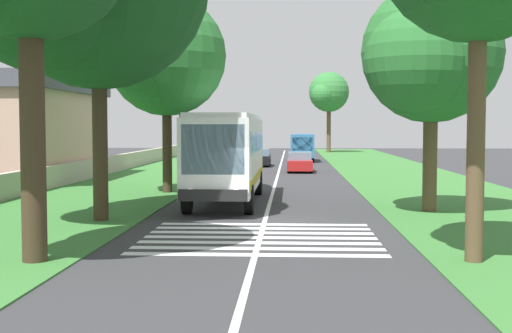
{
  "coord_description": "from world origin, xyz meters",
  "views": [
    {
      "loc": [
        -22.47,
        -0.91,
        3.24
      ],
      "look_at": [
        5.56,
        0.54,
        1.6
      ],
      "focal_mm": 48.21,
      "sensor_mm": 36.0,
      "label": 1
    }
  ],
  "objects_px": {
    "trailing_car_1": "(259,158)",
    "utility_pole": "(181,106)",
    "roadside_tree_right_1": "(427,57)",
    "roadside_building": "(1,128)",
    "trailing_minibus_0": "(302,145)",
    "coach_bus": "(228,152)",
    "roadside_tree_left_1": "(165,60)",
    "roadside_tree_right_0": "(328,93)",
    "trailing_car_0": "(300,163)"
  },
  "relations": [
    {
      "from": "trailing_car_1",
      "to": "roadside_tree_right_0",
      "type": "bearing_deg",
      "value": -13.55
    },
    {
      "from": "roadside_tree_left_1",
      "to": "roadside_building",
      "type": "relative_size",
      "value": 0.72
    },
    {
      "from": "roadside_tree_left_1",
      "to": "utility_pole",
      "type": "xyz_separation_m",
      "value": [
        6.53,
        0.31,
        -2.02
      ]
    },
    {
      "from": "trailing_minibus_0",
      "to": "utility_pole",
      "type": "bearing_deg",
      "value": 162.82
    },
    {
      "from": "coach_bus",
      "to": "trailing_minibus_0",
      "type": "height_order",
      "value": "coach_bus"
    },
    {
      "from": "trailing_car_0",
      "to": "utility_pole",
      "type": "height_order",
      "value": "utility_pole"
    },
    {
      "from": "trailing_minibus_0",
      "to": "roadside_building",
      "type": "bearing_deg",
      "value": 142.15
    },
    {
      "from": "trailing_car_1",
      "to": "roadside_tree_right_0",
      "type": "height_order",
      "value": "roadside_tree_right_0"
    },
    {
      "from": "roadside_tree_left_1",
      "to": "roadside_tree_right_1",
      "type": "height_order",
      "value": "roadside_tree_left_1"
    },
    {
      "from": "roadside_tree_right_1",
      "to": "roadside_building",
      "type": "height_order",
      "value": "roadside_tree_right_1"
    },
    {
      "from": "roadside_tree_right_1",
      "to": "utility_pole",
      "type": "height_order",
      "value": "roadside_tree_right_1"
    },
    {
      "from": "trailing_minibus_0",
      "to": "roadside_building",
      "type": "distance_m",
      "value": 29.9
    },
    {
      "from": "utility_pole",
      "to": "roadside_building",
      "type": "distance_m",
      "value": 10.99
    },
    {
      "from": "trailing_car_1",
      "to": "trailing_minibus_0",
      "type": "bearing_deg",
      "value": -24.6
    },
    {
      "from": "coach_bus",
      "to": "roadside_tree_left_1",
      "type": "xyz_separation_m",
      "value": [
        4.2,
        3.42,
        4.31
      ]
    },
    {
      "from": "roadside_tree_right_0",
      "to": "trailing_minibus_0",
      "type": "bearing_deg",
      "value": 170.77
    },
    {
      "from": "roadside_tree_right_0",
      "to": "roadside_tree_right_1",
      "type": "relative_size",
      "value": 1.16
    },
    {
      "from": "coach_bus",
      "to": "utility_pole",
      "type": "xyz_separation_m",
      "value": [
        10.73,
        3.73,
        2.29
      ]
    },
    {
      "from": "trailing_car_1",
      "to": "roadside_tree_left_1",
      "type": "bearing_deg",
      "value": 171.2
    },
    {
      "from": "trailing_car_0",
      "to": "trailing_minibus_0",
      "type": "distance_m",
      "value": 14.89
    },
    {
      "from": "roadside_tree_right_1",
      "to": "trailing_car_1",
      "type": "bearing_deg",
      "value": 14.33
    },
    {
      "from": "roadside_tree_right_1",
      "to": "roadside_tree_left_1",
      "type": "bearing_deg",
      "value": 56.95
    },
    {
      "from": "trailing_minibus_0",
      "to": "roadside_tree_left_1",
      "type": "distance_m",
      "value": 31.72
    },
    {
      "from": "trailing_car_0",
      "to": "utility_pole",
      "type": "bearing_deg",
      "value": 142.42
    },
    {
      "from": "coach_bus",
      "to": "roadside_tree_left_1",
      "type": "bearing_deg",
      "value": 39.12
    },
    {
      "from": "trailing_car_1",
      "to": "utility_pole",
      "type": "bearing_deg",
      "value": 166.68
    },
    {
      "from": "trailing_car_0",
      "to": "roadside_building",
      "type": "relative_size",
      "value": 0.33
    },
    {
      "from": "coach_bus",
      "to": "roadside_tree_right_0",
      "type": "xyz_separation_m",
      "value": [
        56.38,
        -7.21,
        5.2
      ]
    },
    {
      "from": "roadside_tree_right_1",
      "to": "roadside_building",
      "type": "distance_m",
      "value": 26.64
    },
    {
      "from": "coach_bus",
      "to": "roadside_tree_left_1",
      "type": "relative_size",
      "value": 1.18
    },
    {
      "from": "trailing_car_1",
      "to": "roadside_building",
      "type": "distance_m",
      "value": 21.68
    },
    {
      "from": "coach_bus",
      "to": "trailing_minibus_0",
      "type": "relative_size",
      "value": 1.86
    },
    {
      "from": "trailing_minibus_0",
      "to": "roadside_tree_right_0",
      "type": "xyz_separation_m",
      "value": [
        21.65,
        -3.52,
        5.8
      ]
    },
    {
      "from": "roadside_tree_right_0",
      "to": "roadside_building",
      "type": "distance_m",
      "value": 50.4
    },
    {
      "from": "coach_bus",
      "to": "roadside_tree_right_1",
      "type": "height_order",
      "value": "roadside_tree_right_1"
    },
    {
      "from": "trailing_minibus_0",
      "to": "roadside_building",
      "type": "xyz_separation_m",
      "value": [
        -23.58,
        18.32,
        1.58
      ]
    },
    {
      "from": "roadside_tree_right_1",
      "to": "utility_pole",
      "type": "distance_m",
      "value": 17.99
    },
    {
      "from": "trailing_minibus_0",
      "to": "roadside_tree_right_0",
      "type": "distance_m",
      "value": 22.69
    },
    {
      "from": "trailing_minibus_0",
      "to": "roadside_tree_right_1",
      "type": "bearing_deg",
      "value": -173.88
    },
    {
      "from": "roadside_tree_right_0",
      "to": "roadside_tree_right_1",
      "type": "xyz_separation_m",
      "value": [
        -59.44,
        -0.53,
        -1.52
      ]
    },
    {
      "from": "trailing_minibus_0",
      "to": "roadside_tree_left_1",
      "type": "xyz_separation_m",
      "value": [
        -30.52,
        7.1,
        4.91
      ]
    },
    {
      "from": "trailing_car_0",
      "to": "roadside_tree_right_1",
      "type": "relative_size",
      "value": 0.5
    },
    {
      "from": "roadside_tree_right_0",
      "to": "roadside_tree_right_1",
      "type": "bearing_deg",
      "value": -179.49
    },
    {
      "from": "roadside_tree_right_0",
      "to": "roadside_building",
      "type": "height_order",
      "value": "roadside_tree_right_0"
    },
    {
      "from": "trailing_minibus_0",
      "to": "roadside_tree_right_1",
      "type": "height_order",
      "value": "roadside_tree_right_1"
    },
    {
      "from": "coach_bus",
      "to": "roadside_tree_right_1",
      "type": "xyz_separation_m",
      "value": [
        -3.06,
        -7.74,
        3.67
      ]
    },
    {
      "from": "trailing_car_0",
      "to": "roadside_tree_right_1",
      "type": "distance_m",
      "value": 23.91
    },
    {
      "from": "coach_bus",
      "to": "roadside_tree_right_0",
      "type": "distance_m",
      "value": 57.07
    },
    {
      "from": "roadside_tree_left_1",
      "to": "roadside_building",
      "type": "xyz_separation_m",
      "value": [
        6.95,
        11.22,
        -3.33
      ]
    },
    {
      "from": "trailing_car_1",
      "to": "trailing_car_0",
      "type": "bearing_deg",
      "value": -155.4
    }
  ]
}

